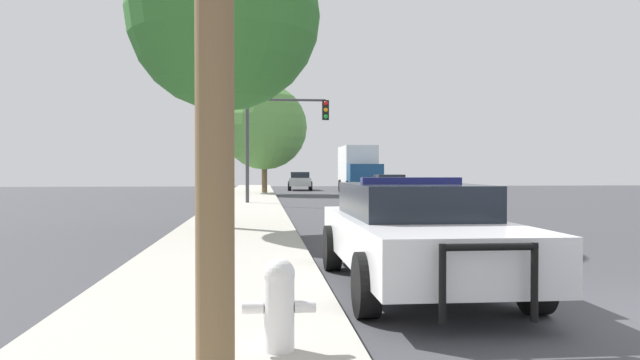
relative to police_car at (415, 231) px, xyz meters
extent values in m
cube|color=#ADA89E|center=(-2.73, -2.13, -0.71)|extent=(3.00, 110.00, 0.13)
cube|color=white|center=(0.00, -0.06, -0.11)|extent=(1.95, 5.21, 0.60)
cube|color=black|center=(0.00, 0.20, 0.42)|extent=(1.67, 2.71, 0.45)
cylinder|color=black|center=(0.95, -1.67, -0.41)|extent=(0.24, 0.72, 0.72)
cylinder|color=black|center=(-0.95, -1.67, -0.41)|extent=(0.24, 0.72, 0.72)
cylinder|color=black|center=(0.95, 1.56, -0.41)|extent=(0.24, 0.72, 0.72)
cylinder|color=black|center=(-0.95, 1.56, -0.41)|extent=(0.24, 0.72, 0.72)
cylinder|color=black|center=(0.44, -2.78, -0.20)|extent=(0.07, 0.07, 0.74)
cylinder|color=black|center=(-0.44, -2.78, -0.20)|extent=(0.07, 0.07, 0.74)
cylinder|color=black|center=(0.00, -2.78, 0.13)|extent=(0.92, 0.07, 0.07)
cube|color=navy|center=(0.00, 0.20, 0.69)|extent=(1.40, 0.20, 0.09)
cube|color=navy|center=(0.98, -0.06, -0.08)|extent=(0.01, 3.75, 0.17)
cylinder|color=white|center=(-1.94, -3.26, -0.34)|extent=(0.25, 0.25, 0.59)
sphere|color=white|center=(-1.94, -3.26, -0.01)|extent=(0.26, 0.26, 0.26)
cylinder|color=white|center=(-2.16, -3.26, -0.28)|extent=(0.18, 0.10, 0.10)
cylinder|color=white|center=(-1.73, -3.26, -0.28)|extent=(0.18, 0.10, 0.10)
cylinder|color=#424247|center=(-2.71, 20.10, 1.77)|extent=(0.16, 0.16, 4.82)
cylinder|color=#424247|center=(-0.93, 20.10, 4.03)|extent=(3.57, 0.11, 0.11)
cube|color=black|center=(0.86, 20.10, 3.58)|extent=(0.30, 0.24, 0.90)
sphere|color=red|center=(0.86, 19.97, 3.88)|extent=(0.20, 0.20, 0.20)
sphere|color=orange|center=(0.86, 19.97, 3.58)|extent=(0.20, 0.20, 0.20)
sphere|color=green|center=(0.86, 19.97, 3.28)|extent=(0.20, 0.20, 0.20)
cube|color=silver|center=(4.99, 25.68, -0.14)|extent=(1.83, 4.61, 0.55)
cube|color=black|center=(4.99, 25.91, 0.36)|extent=(1.52, 2.41, 0.45)
cylinder|color=black|center=(5.77, 24.24, -0.42)|extent=(0.26, 0.71, 0.70)
cylinder|color=black|center=(4.12, 24.29, -0.42)|extent=(0.26, 0.71, 0.70)
cylinder|color=black|center=(5.86, 27.06, -0.42)|extent=(0.26, 0.71, 0.70)
cylinder|color=black|center=(4.20, 27.12, -0.42)|extent=(0.26, 0.71, 0.70)
cube|color=#B7B7BC|center=(0.97, 40.79, -0.10)|extent=(1.92, 4.51, 0.64)
cube|color=black|center=(0.96, 40.57, 0.44)|extent=(1.56, 2.38, 0.45)
cylinder|color=black|center=(0.23, 42.21, -0.41)|extent=(0.28, 0.73, 0.71)
cylinder|color=black|center=(1.87, 42.12, -0.41)|extent=(0.28, 0.73, 0.71)
cylinder|color=black|center=(0.08, 39.47, -0.41)|extent=(0.28, 0.73, 0.71)
cylinder|color=black|center=(1.71, 39.38, -0.41)|extent=(0.28, 0.73, 0.71)
cube|color=navy|center=(4.74, 32.36, 0.45)|extent=(2.22, 1.87, 1.55)
cube|color=white|center=(4.76, 35.69, 1.10)|extent=(2.23, 4.81, 2.84)
cylinder|color=black|center=(5.83, 32.54, -0.32)|extent=(0.28, 0.89, 0.89)
cylinder|color=black|center=(3.66, 32.55, -0.32)|extent=(0.28, 0.89, 0.89)
cylinder|color=black|center=(5.85, 36.58, -0.32)|extent=(0.28, 0.89, 0.89)
cylinder|color=black|center=(3.68, 36.59, -0.32)|extent=(0.28, 0.89, 0.89)
cylinder|color=brown|center=(-3.02, 7.70, 1.41)|extent=(0.34, 0.34, 4.09)
sphere|color=#387A33|center=(-3.02, 7.70, 4.80)|extent=(4.91, 4.91, 4.91)
cylinder|color=brown|center=(-1.87, 32.25, 0.73)|extent=(0.35, 0.35, 2.74)
sphere|color=#5B9947|center=(-1.87, 32.25, 3.62)|extent=(5.53, 5.53, 5.53)
camera|label=1|loc=(-2.09, -8.33, 0.84)|focal=35.00mm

